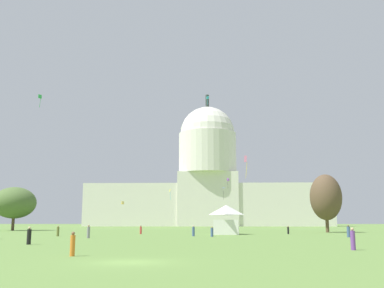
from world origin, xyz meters
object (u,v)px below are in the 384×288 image
person_red_front_left (141,230)px  kite_pink_low (246,162)px  person_purple_mid_center (353,240)px  tree_west_near (14,203)px  kite_green_mid (40,98)px  person_orange_aisle_center (73,245)px  person_grey_front_right (88,232)px  person_olive_back_center (58,231)px  person_black_near_tent (288,230)px  event_tent (226,220)px  kite_violet_mid (228,180)px  tree_east_mid (326,197)px  kite_gold_low (123,203)px  kite_cyan_high (208,98)px  person_denim_lawn_far_left (348,232)px  person_denim_deep_crowd (193,231)px  person_black_near_tree_west (29,236)px  kite_yellow_low (170,192)px  person_denim_back_right (212,232)px  capitol_building (208,181)px  kite_blue_low (222,190)px

person_red_front_left → kite_pink_low: (20.00, 5.45, 13.27)m
person_purple_mid_center → kite_pink_low: kite_pink_low is taller
tree_west_near → kite_green_mid: kite_green_mid is taller
person_orange_aisle_center → person_grey_front_right: bearing=92.7°
person_grey_front_right → person_olive_back_center: person_grey_front_right is taller
person_black_near_tent → person_olive_back_center: size_ratio=0.92×
event_tent → person_purple_mid_center: size_ratio=3.48×
kite_violet_mid → kite_green_mid: bearing=-163.1°
kite_violet_mid → event_tent: bearing=-142.8°
tree_east_mid → person_red_front_left: (-37.60, -13.25, -6.65)m
person_black_near_tent → kite_gold_low: (-45.69, 77.70, 8.29)m
person_olive_back_center → kite_cyan_high: size_ratio=0.50×
tree_east_mid → kite_green_mid: bearing=-166.1°
person_denim_lawn_far_left → person_denim_deep_crowd: size_ratio=1.07×
kite_cyan_high → person_grey_front_right: bearing=-21.4°
person_black_near_tree_west → tree_east_mid: bearing=-164.8°
kite_cyan_high → event_tent: bearing=-9.7°
person_black_near_tent → person_olive_back_center: 40.61m
person_black_near_tent → kite_green_mid: 53.40m
tree_west_near → kite_yellow_low: bearing=51.2°
kite_green_mid → kite_cyan_high: bearing=46.9°
person_denim_back_right → person_purple_mid_center: person_purple_mid_center is taller
event_tent → person_denim_deep_crowd: 11.65m
capitol_building → person_denim_back_right: bearing=-89.9°
person_grey_front_right → kite_pink_low: 37.75m
tree_east_mid → kite_blue_low: bearing=104.8°
person_orange_aisle_center → person_denim_lawn_far_left: 46.97m
person_black_near_tent → person_red_front_left: bearing=-170.8°
person_olive_back_center → kite_gold_low: bearing=-129.7°
person_black_near_tree_west → person_grey_front_right: bearing=-129.1°
kite_yellow_low → kite_violet_mid: size_ratio=0.93×
kite_blue_low → kite_cyan_high: kite_cyan_high is taller
person_grey_front_right → person_olive_back_center: (-6.84, 7.57, -0.07)m
capitol_building → kite_yellow_low: bearing=-102.8°
person_black_near_tree_west → kite_gold_low: kite_gold_low is taller
kite_yellow_low → kite_cyan_high: size_ratio=1.18×
person_denim_lawn_far_left → kite_gold_low: kite_gold_low is taller
capitol_building → kite_cyan_high: 63.05m
person_grey_front_right → kite_blue_low: 110.24m
tree_east_mid → person_grey_front_right: size_ratio=6.82×
person_black_near_tent → person_purple_mid_center: size_ratio=0.86×
tree_east_mid → kite_gold_low: 86.25m
person_denim_lawn_far_left → person_purple_mid_center: bearing=-84.2°
person_denim_deep_crowd → kite_cyan_high: 103.63m
person_olive_back_center → kite_green_mid: 29.08m
capitol_building → kite_cyan_high: capitol_building is taller
person_denim_deep_crowd → capitol_building: bearing=-85.8°
kite_violet_mid → kite_cyan_high: bearing=-170.1°
kite_blue_low → capitol_building: bearing=151.9°
kite_blue_low → event_tent: bearing=-35.9°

